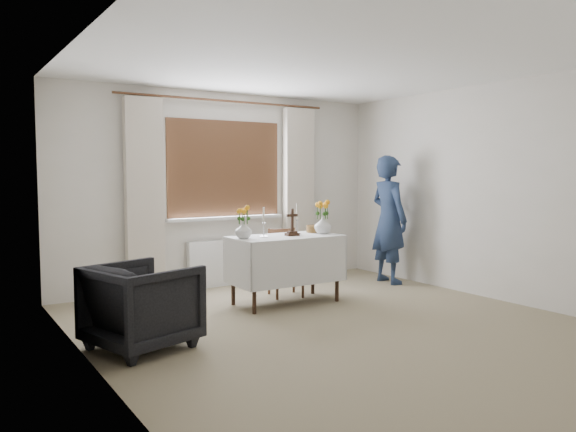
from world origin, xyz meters
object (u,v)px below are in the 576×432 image
object	(u,v)px
armchair	(142,306)
flower_vase_left	(243,230)
altar_table	(286,270)
flower_vase_right	(323,225)
person	(389,219)
wooden_chair	(286,263)
wooden_cross	(292,222)

from	to	relation	value
armchair	flower_vase_left	size ratio (longest dim) A/B	4.24
altar_table	flower_vase_right	bearing A→B (deg)	-4.97
person	flower_vase_right	world-z (taller)	person
altar_table	flower_vase_right	size ratio (longest dim) A/B	6.10
armchair	flower_vase_right	world-z (taller)	flower_vase_right
person	wooden_chair	bearing A→B (deg)	92.12
altar_table	armchair	distance (m)	2.02
altar_table	wooden_chair	world-z (taller)	wooden_chair
wooden_cross	person	bearing A→B (deg)	15.51
altar_table	wooden_chair	distance (m)	0.36
wooden_chair	person	size ratio (longest dim) A/B	0.47
wooden_chair	flower_vase_left	world-z (taller)	flower_vase_left
altar_table	armchair	world-z (taller)	altar_table
wooden_cross	armchair	bearing A→B (deg)	-154.07
altar_table	wooden_cross	world-z (taller)	wooden_cross
armchair	wooden_cross	xyz separation A→B (m)	(1.96, 0.71, 0.56)
armchair	person	world-z (taller)	person
person	wooden_cross	distance (m)	1.75
flower_vase_right	wooden_chair	bearing A→B (deg)	129.35
altar_table	flower_vase_left	distance (m)	0.70
wooden_chair	armchair	bearing A→B (deg)	-139.96
wooden_chair	flower_vase_right	xyz separation A→B (m)	(0.29, -0.35, 0.46)
wooden_cross	flower_vase_left	xyz separation A→B (m)	(-0.59, 0.05, -0.06)
wooden_chair	armchair	size ratio (longest dim) A/B	1.01
wooden_cross	flower_vase_left	distance (m)	0.60
altar_table	person	distance (m)	1.88
person	wooden_cross	size ratio (longest dim) A/B	5.55
flower_vase_left	flower_vase_right	bearing A→B (deg)	-3.83
altar_table	wooden_cross	size ratio (longest dim) A/B	4.06
altar_table	flower_vase_right	distance (m)	0.68
flower_vase_right	armchair	bearing A→B (deg)	-163.78
armchair	altar_table	bearing A→B (deg)	-85.90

